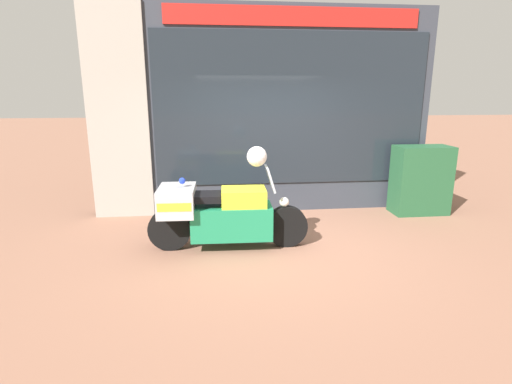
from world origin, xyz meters
The scene contains 6 objects.
ground_plane centered at (0.00, 0.00, 0.00)m, with size 60.00×60.00×0.00m, color #8E604C.
shop_building centered at (-0.45, 2.00, 1.85)m, with size 6.18×0.55×3.69m.
window_display centered at (0.44, 2.03, 0.47)m, with size 4.69×0.30×1.98m.
paramedic_motorcycle centered at (-0.90, 0.07, 0.53)m, with size 2.30×0.73×1.20m.
utility_cabinet centered at (2.84, 1.38, 0.63)m, with size 1.00×0.52×1.26m, color #235633.
white_helmet centered at (-0.35, 0.05, 1.34)m, with size 0.28×0.28×0.28m, color white.
Camera 1 is at (-0.98, -5.41, 2.23)m, focal length 28.00 mm.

